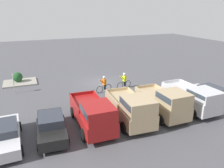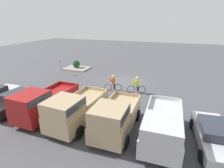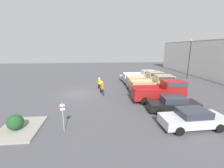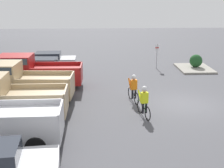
% 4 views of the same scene
% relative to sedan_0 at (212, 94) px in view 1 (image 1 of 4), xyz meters
% --- Properties ---
extents(ground_plane, '(80.00, 80.00, 0.00)m').
position_rel_sedan_0_xyz_m(ground_plane, '(7.47, -8.72, -0.70)').
color(ground_plane, '#4C4C51').
extents(sedan_0, '(2.25, 4.85, 1.38)m').
position_rel_sedan_0_xyz_m(sedan_0, '(0.00, 0.00, 0.00)').
color(sedan_0, silver).
rests_on(sedan_0, ground_plane).
extents(pickup_truck_0, '(2.38, 5.17, 2.12)m').
position_rel_sedan_0_xyz_m(pickup_truck_0, '(2.79, 0.71, 0.41)').
color(pickup_truck_0, silver).
rests_on(pickup_truck_0, ground_plane).
extents(pickup_truck_1, '(2.24, 5.00, 2.34)m').
position_rel_sedan_0_xyz_m(pickup_truck_1, '(5.60, 0.80, 0.49)').
color(pickup_truck_1, tan).
rests_on(pickup_truck_1, ground_plane).
extents(pickup_truck_2, '(2.52, 5.33, 2.35)m').
position_rel_sedan_0_xyz_m(pickup_truck_2, '(8.43, 0.80, 0.50)').
color(pickup_truck_2, tan).
rests_on(pickup_truck_2, ground_plane).
extents(pickup_truck_3, '(2.32, 5.55, 2.26)m').
position_rel_sedan_0_xyz_m(pickup_truck_3, '(11.21, 0.57, 0.46)').
color(pickup_truck_3, maroon).
rests_on(pickup_truck_3, ground_plane).
extents(sedan_1, '(2.14, 4.56, 1.46)m').
position_rel_sedan_0_xyz_m(sedan_1, '(14.00, 0.35, 0.03)').
color(sedan_1, black).
rests_on(sedan_1, ground_plane).
extents(sedan_2, '(2.05, 4.63, 1.40)m').
position_rel_sedan_0_xyz_m(sedan_2, '(16.80, 0.38, 0.01)').
color(sedan_2, silver).
rests_on(sedan_2, ground_plane).
extents(cyclist_0, '(1.74, 0.55, 1.68)m').
position_rel_sedan_0_xyz_m(cyclist_0, '(8.07, -5.86, 0.15)').
color(cyclist_0, black).
rests_on(cyclist_0, ground_plane).
extents(cyclist_1, '(1.78, 0.55, 1.68)m').
position_rel_sedan_0_xyz_m(cyclist_1, '(5.73, -6.13, 0.16)').
color(cyclist_1, black).
rests_on(cyclist_1, ground_plane).
extents(fire_lane_sign, '(0.07, 0.30, 2.11)m').
position_rel_sedan_0_xyz_m(fire_lane_sign, '(16.38, -8.81, 0.58)').
color(fire_lane_sign, '#9E9EA3').
rests_on(fire_lane_sign, ground_plane).
extents(curb_island, '(3.50, 2.74, 0.15)m').
position_rel_sedan_0_xyz_m(curb_island, '(15.89, -11.97, -0.62)').
color(curb_island, gray).
rests_on(curb_island, ground_plane).
extents(shrub, '(1.07, 1.07, 1.07)m').
position_rel_sedan_0_xyz_m(shrub, '(16.07, -12.13, -0.01)').
color(shrub, '#1E4C23').
rests_on(shrub, curb_island).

